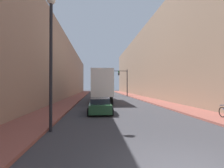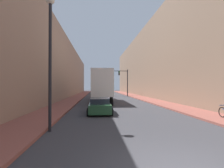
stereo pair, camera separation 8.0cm
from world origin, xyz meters
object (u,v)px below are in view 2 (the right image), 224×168
at_px(traffic_signal_gantry, 118,77).
at_px(street_lamp, 50,44).
at_px(semi_truck, 101,86).
at_px(sedan_car, 100,106).

xyz_separation_m(traffic_signal_gantry, street_lamp, (-7.08, -29.48, 0.11)).
xyz_separation_m(semi_truck, traffic_signal_gantry, (4.08, 13.06, 1.95)).
bearing_deg(traffic_signal_gantry, sedan_car, -100.67).
relative_size(semi_truck, sedan_car, 2.96).
relative_size(semi_truck, street_lamp, 1.93).
relative_size(semi_truck, traffic_signal_gantry, 1.74).
distance_m(semi_truck, traffic_signal_gantry, 13.82).
relative_size(sedan_car, traffic_signal_gantry, 0.59).
distance_m(semi_truck, sedan_car, 10.72).
bearing_deg(semi_truck, traffic_signal_gantry, 72.64).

